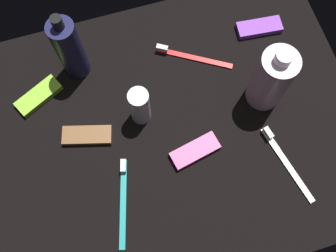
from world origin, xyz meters
TOP-DOWN VIEW (x-y plane):
  - ground_plane at (0.00, 0.00)cm, footprint 84.00×64.00cm
  - lotion_bottle at (-15.24, 20.08)cm, footprint 5.57×5.57cm
  - bodywash_bottle at (22.45, 1.90)cm, footprint 7.49×7.49cm
  - deodorant_stick at (-4.56, 4.98)cm, footprint 4.23×4.23cm
  - toothbrush_teal at (-12.88, -11.27)cm, footprint 6.06×17.65cm
  - toothbrush_white at (21.43, -13.29)cm, footprint 5.20×17.81cm
  - toothbrush_red at (9.71, 15.54)cm, footprint 16.03×10.32cm
  - snack_bar_brown at (-16.87, 3.64)cm, footprint 11.09×6.60cm
  - snack_bar_pink at (4.06, -6.19)cm, footprint 10.99×6.02cm
  - snack_bar_lime at (-25.05, 15.58)cm, footprint 11.09×8.22cm
  - snack_bar_purple at (27.67, 17.91)cm, footprint 10.73×4.97cm

SIDE VIEW (x-z plane):
  - ground_plane at x=0.00cm, z-range -1.20..0.00cm
  - toothbrush_teal at x=-12.88cm, z-range -0.44..1.66cm
  - toothbrush_white at x=21.43cm, z-range -0.44..1.66cm
  - toothbrush_red at x=9.71cm, z-range -0.44..1.66cm
  - snack_bar_brown at x=-16.87cm, z-range 0.00..1.50cm
  - snack_bar_pink at x=4.06cm, z-range 0.00..1.50cm
  - snack_bar_lime at x=-25.05cm, z-range 0.00..1.50cm
  - snack_bar_purple at x=27.67cm, z-range 0.00..1.50cm
  - deodorant_stick at x=-4.56cm, z-range 0.00..10.90cm
  - bodywash_bottle at x=22.45cm, z-range -0.88..17.35cm
  - lotion_bottle at x=-15.24cm, z-range -1.15..18.60cm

